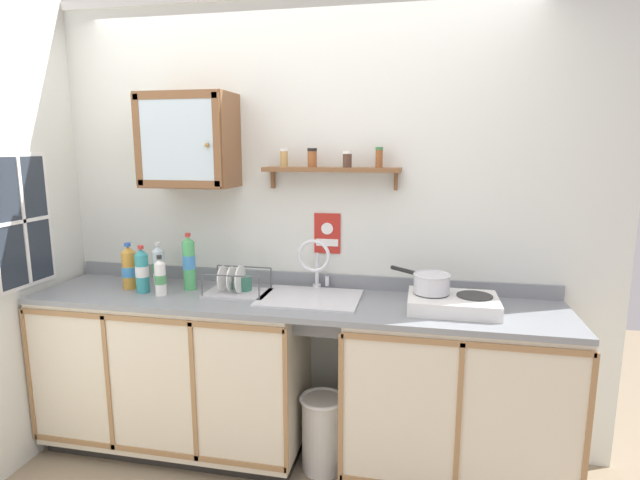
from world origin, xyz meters
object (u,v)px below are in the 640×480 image
Objects in this scene: bottle_opaque_white_2 at (160,277)px; mug at (244,284)px; bottle_juice_amber_0 at (129,268)px; hot_plate_stove at (453,303)px; bottle_soda_green_4 at (189,263)px; sink at (311,303)px; warning_sign at (327,234)px; dish_rack at (236,288)px; wall_cabinet at (189,141)px; bottle_detergent_teal_3 at (142,271)px; trash_bin at (322,432)px; bottle_water_clear_1 at (159,266)px; saucepan at (431,282)px.

mug is (0.43, 0.15, -0.06)m from bottle_opaque_white_2.
bottle_juice_amber_0 is at bearing -175.40° from mug.
hot_plate_stove is 1.34× the size of bottle_soda_green_4.
sink is 0.42m from warning_sign.
dish_rack is at bearing -127.00° from mug.
wall_cabinet is at bearing -169.48° from warning_sign.
warning_sign reaches higher than bottle_juice_amber_0.
sink is at bearing 4.98° from bottle_detergent_teal_3.
bottle_opaque_white_2 is at bearing -178.43° from trash_bin.
wall_cabinet is (0.22, 0.02, 0.73)m from bottle_water_clear_1.
hot_plate_stove is 0.15m from saucepan.
dish_rack is at bearing -20.33° from wall_cabinet.
hot_plate_stove is at bearing -0.95° from bottle_juice_amber_0.
bottle_water_clear_1 is 0.56m from mug.
bottle_detergent_teal_3 is at bearing -178.01° from saucepan.
bottle_soda_green_4 is 0.34m from mug.
bottle_opaque_white_2 is (-0.82, -0.12, 0.13)m from sink.
warning_sign reaches higher than sink.
trash_bin is (0.91, 0.02, -0.83)m from bottle_opaque_white_2.
warning_sign reaches higher than mug.
saucepan is at bearing 3.44° from bottle_opaque_white_2.
trash_bin is (0.08, -0.09, -0.70)m from sink.
sink is at bearing -4.79° from bottle_water_clear_1.
bottle_detergent_teal_3 reaches higher than mug.
bottle_juice_amber_0 reaches higher than saucepan.
bottle_opaque_white_2 is 0.18m from bottle_soda_green_4.
dish_rack is 0.82× the size of trash_bin.
mug is at bearing 176.78° from saucepan.
dish_rack is at bearing -7.34° from bottle_soda_green_4.
dish_rack is 0.60m from warning_sign.
hot_plate_stove is 1.69m from bottle_water_clear_1.
sink is 1.99× the size of bottle_detergent_teal_3.
bottle_juice_amber_0 is 2.35× the size of mug.
bottle_opaque_white_2 is at bearing -157.74° from warning_sign.
saucepan reaches higher than hot_plate_stove.
saucepan is 1.35m from bottle_soda_green_4.
hot_plate_stove is 1.95× the size of bottle_opaque_white_2.
saucepan is 1.46m from bottle_opaque_white_2.
bottle_juice_amber_0 is 1.15× the size of warning_sign.
trash_bin is at bearing -8.25° from bottle_soda_green_4.
trash_bin is at bearing -3.28° from bottle_juice_amber_0.
wall_cabinet is (-0.00, 0.07, 0.69)m from bottle_soda_green_4.
trash_bin is at bearing -47.09° from sink.
saucepan is at bearing -24.42° from warning_sign.
bottle_juice_amber_0 is at bearing -141.15° from bottle_water_clear_1.
mug is at bearing -5.10° from bottle_water_clear_1.
bottle_juice_amber_0 is 1.16m from warning_sign.
mug is at bearing 11.41° from bottle_detergent_teal_3.
wall_cabinet reaches higher than bottle_opaque_white_2.
saucepan is 1.59m from bottle_detergent_teal_3.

